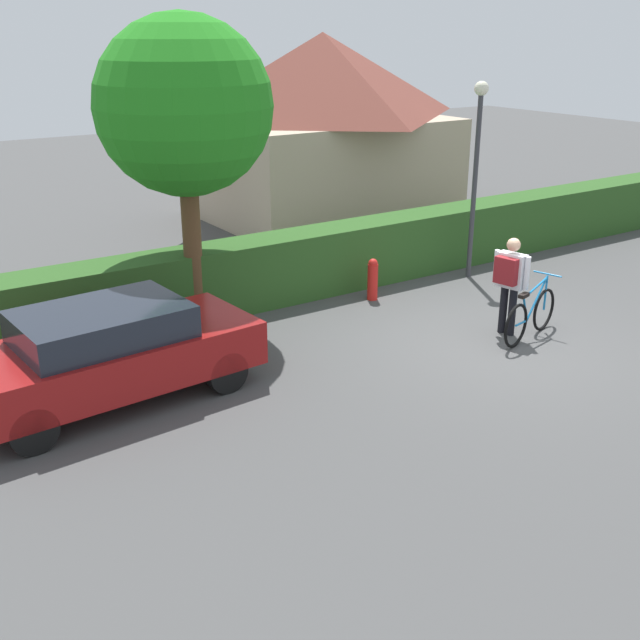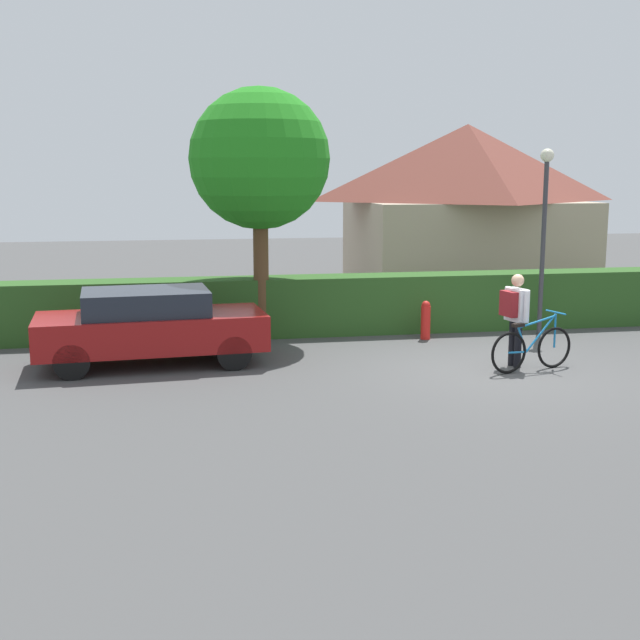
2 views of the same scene
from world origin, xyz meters
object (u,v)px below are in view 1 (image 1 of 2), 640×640
person_rider (510,277)px  street_lamp (477,153)px  parked_car_near (109,352)px  fire_hydrant (373,279)px  tree_kerbside (184,108)px  bicycle (530,315)px

person_rider → street_lamp: bearing=57.1°
parked_car_near → person_rider: (6.41, -1.27, 0.28)m
person_rider → fire_hydrant: bearing=106.7°
street_lamp → tree_kerbside: size_ratio=0.76×
bicycle → tree_kerbside: tree_kerbside is taller
person_rider → tree_kerbside: 5.97m
bicycle → fire_hydrant: 3.18m
person_rider → bicycle: bearing=-61.9°
person_rider → fire_hydrant: (-0.80, 2.67, -0.60)m
street_lamp → tree_kerbside: 6.07m
parked_car_near → fire_hydrant: bearing=14.1°
parked_car_near → fire_hydrant: parked_car_near is taller
parked_car_near → tree_kerbside: 4.24m
street_lamp → tree_kerbside: bearing=174.1°
bicycle → fire_hydrant: bearing=108.2°
parked_car_near → tree_kerbside: tree_kerbside is taller
street_lamp → fire_hydrant: 3.35m
tree_kerbside → bicycle: bearing=-40.2°
tree_kerbside → fire_hydrant: tree_kerbside is taller
parked_car_near → bicycle: 6.80m
tree_kerbside → street_lamp: bearing=-5.9°
bicycle → tree_kerbside: size_ratio=0.33×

